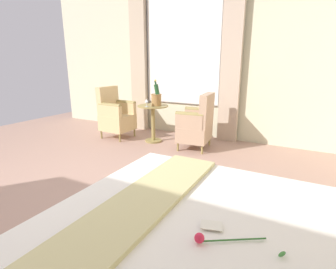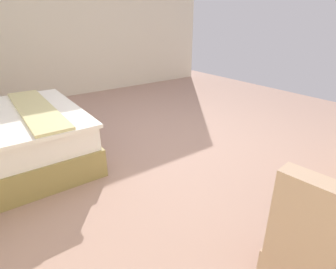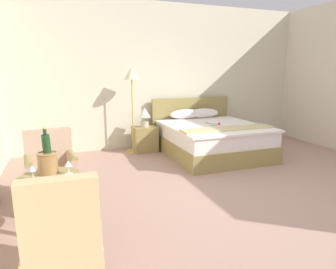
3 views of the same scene
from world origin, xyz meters
The scene contains 8 objects.
ground_plane centered at (0.00, 0.00, 0.00)m, with size 8.03×8.03×0.00m, color tan.
wall_window_side centered at (-3.31, 0.00, 1.56)m, with size 0.27×6.58×3.11m.
side_table_round centered at (-2.44, -0.21, 0.44)m, with size 0.57×0.57×0.69m.
champagne_bucket centered at (-2.44, -0.13, 0.83)m, with size 0.19×0.19×0.47m.
wine_glass_near_bucket centered at (-2.57, -0.29, 0.79)m, with size 0.07×0.07×0.14m.
wine_glass_near_edge centered at (-2.26, -0.22, 0.79)m, with size 0.08×0.08×0.14m.
armchair_by_window centered at (-2.45, 0.67, 0.43)m, with size 0.64×0.58×0.95m.
armchair_facing_bed centered at (-2.34, -1.02, 0.45)m, with size 0.55×0.58×1.00m.
Camera 1 is at (1.61, 2.30, 1.45)m, focal length 28.00 mm.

